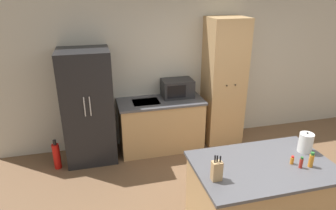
{
  "coord_description": "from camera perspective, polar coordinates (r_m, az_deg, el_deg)",
  "views": [
    {
      "loc": [
        -1.88,
        -2.62,
        2.71
      ],
      "look_at": [
        -0.85,
        1.4,
        1.05
      ],
      "focal_mm": 32.0,
      "sensor_mm": 36.0,
      "label": 1
    }
  ],
  "objects": [
    {
      "name": "wall_back",
      "position": [
        5.48,
        6.19,
        6.77
      ],
      "size": [
        7.2,
        0.06,
        2.6
      ],
      "color": "beige",
      "rests_on": "ground_plane"
    },
    {
      "name": "refrigerator",
      "position": [
        4.92,
        -14.97,
        -0.36
      ],
      "size": [
        0.78,
        0.71,
        1.83
      ],
      "color": "black",
      "rests_on": "ground_plane"
    },
    {
      "name": "back_counter",
      "position": [
        5.24,
        -1.36,
        -3.71
      ],
      "size": [
        1.45,
        0.67,
        0.91
      ],
      "color": "tan",
      "rests_on": "ground_plane"
    },
    {
      "name": "pantry_cabinet",
      "position": [
        5.37,
        10.53,
        4.2
      ],
      "size": [
        0.64,
        0.6,
        2.24
      ],
      "color": "tan",
      "rests_on": "ground_plane"
    },
    {
      "name": "kitchen_island",
      "position": [
        3.73,
        16.98,
        -16.58
      ],
      "size": [
        1.52,
        0.98,
        0.9
      ],
      "color": "tan",
      "rests_on": "ground_plane"
    },
    {
      "name": "microwave",
      "position": [
        5.19,
        1.78,
        3.22
      ],
      "size": [
        0.53,
        0.37,
        0.31
      ],
      "color": "#232326",
      "rests_on": "back_counter"
    },
    {
      "name": "knife_block",
      "position": [
        3.07,
        9.27,
        -12.21
      ],
      "size": [
        0.1,
        0.08,
        0.29
      ],
      "color": "tan",
      "rests_on": "kitchen_island"
    },
    {
      "name": "spice_bottle_tall_dark",
      "position": [
        3.53,
        24.02,
        -10.01
      ],
      "size": [
        0.04,
        0.04,
        0.13
      ],
      "color": "#B2281E",
      "rests_on": "kitchen_island"
    },
    {
      "name": "spice_bottle_short_red",
      "position": [
        3.58,
        25.63,
        -9.43
      ],
      "size": [
        0.05,
        0.05,
        0.17
      ],
      "color": "orange",
      "rests_on": "kitchen_island"
    },
    {
      "name": "spice_bottle_amber_oil",
      "position": [
        3.57,
        22.57,
        -9.68
      ],
      "size": [
        0.04,
        0.04,
        0.1
      ],
      "color": "orange",
      "rests_on": "kitchen_island"
    },
    {
      "name": "kettle",
      "position": [
        3.84,
        24.75,
        -6.52
      ],
      "size": [
        0.16,
        0.16,
        0.25
      ],
      "color": "white",
      "rests_on": "kitchen_island"
    },
    {
      "name": "fire_extinguisher",
      "position": [
        5.09,
        -20.44,
        -9.05
      ],
      "size": [
        0.11,
        0.11,
        0.5
      ],
      "color": "red",
      "rests_on": "ground_plane"
    }
  ]
}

